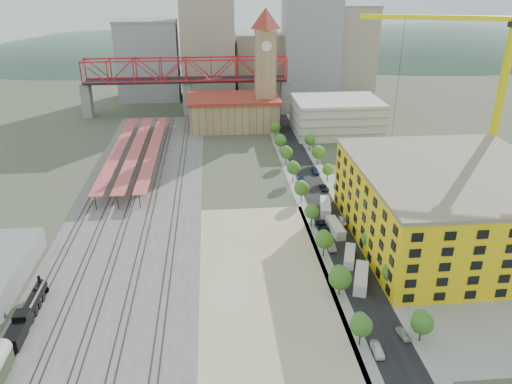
{
  "coord_description": "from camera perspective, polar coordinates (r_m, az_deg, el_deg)",
  "views": [
    {
      "loc": [
        -14.04,
        -122.95,
        60.68
      ],
      "look_at": [
        -3.79,
        -9.15,
        10.0
      ],
      "focal_mm": 35.0,
      "sensor_mm": 36.0,
      "label": 1
    }
  ],
  "objects": [
    {
      "name": "ground",
      "position": [
        137.83,
        1.23,
        -2.21
      ],
      "size": [
        400.0,
        400.0,
        0.0
      ],
      "primitive_type": "plane",
      "color": "#474C38",
      "rests_on": "ground"
    },
    {
      "name": "ballast_strip",
      "position": [
        154.56,
        -12.89,
        0.18
      ],
      "size": [
        36.0,
        165.0,
        0.06
      ],
      "primitive_type": "cube",
      "color": "#605E59",
      "rests_on": "ground"
    },
    {
      "name": "dirt_lot",
      "position": [
        110.2,
        0.95,
        -9.48
      ],
      "size": [
        28.0,
        67.0,
        0.06
      ],
      "primitive_type": "cube",
      "color": "tan",
      "rests_on": "ground"
    },
    {
      "name": "street_asphalt",
      "position": [
        153.66,
        6.56,
        0.51
      ],
      "size": [
        12.0,
        170.0,
        0.06
      ],
      "primitive_type": "cube",
      "color": "black",
      "rests_on": "ground"
    },
    {
      "name": "sidewalk_west",
      "position": [
        152.69,
        4.53,
        0.43
      ],
      "size": [
        3.0,
        170.0,
        0.04
      ],
      "primitive_type": "cube",
      "color": "gray",
      "rests_on": "ground"
    },
    {
      "name": "sidewalk_east",
      "position": [
        154.83,
        8.55,
        0.57
      ],
      "size": [
        3.0,
        170.0,
        0.04
      ],
      "primitive_type": "cube",
      "color": "gray",
      "rests_on": "ground"
    },
    {
      "name": "construction_pad",
      "position": [
        133.28,
        21.92,
        -5.05
      ],
      "size": [
        50.0,
        90.0,
        0.06
      ],
      "primitive_type": "cube",
      "color": "gray",
      "rests_on": "ground"
    },
    {
      "name": "rail_tracks",
      "position": [
        154.78,
        -13.55,
        0.19
      ],
      "size": [
        26.56,
        160.0,
        0.18
      ],
      "color": "#382B23",
      "rests_on": "ground"
    },
    {
      "name": "platform_canopies",
      "position": [
        179.3,
        -13.57,
        4.81
      ],
      "size": [
        16.0,
        80.0,
        4.12
      ],
      "color": "#B74649",
      "rests_on": "ground"
    },
    {
      "name": "station_hall",
      "position": [
        212.14,
        -2.57,
        9.15
      ],
      "size": [
        38.0,
        24.0,
        13.1
      ],
      "color": "tan",
      "rests_on": "ground"
    },
    {
      "name": "clock_tower",
      "position": [
        206.63,
        1.08,
        15.01
      ],
      "size": [
        12.0,
        12.0,
        52.0
      ],
      "color": "tan",
      "rests_on": "ground"
    },
    {
      "name": "parking_garage",
      "position": [
        206.44,
        9.17,
        8.54
      ],
      "size": [
        34.0,
        26.0,
        14.0
      ],
      "primitive_type": "cube",
      "color": "silver",
      "rests_on": "ground"
    },
    {
      "name": "truss_bridge",
      "position": [
        232.02,
        -7.98,
        13.31
      ],
      "size": [
        94.0,
        9.6,
        25.6
      ],
      "color": "gray",
      "rests_on": "ground"
    },
    {
      "name": "construction_building",
      "position": [
        127.94,
        21.36,
        -1.46
      ],
      "size": [
        44.6,
        50.6,
        18.8
      ],
      "color": "yellow",
      "rests_on": "ground"
    },
    {
      "name": "street_trees",
      "position": [
        144.76,
        7.32,
        -1.07
      ],
      "size": [
        15.4,
        124.4,
        8.0
      ],
      "color": "#306F21",
      "rests_on": "ground"
    },
    {
      "name": "skyline",
      "position": [
        268.82,
        -0.52,
        15.82
      ],
      "size": [
        133.0,
        46.0,
        60.0
      ],
      "color": "#9EA0A3",
      "rests_on": "ground"
    },
    {
      "name": "distant_hills",
      "position": [
        412.11,
        3.45,
        3.98
      ],
      "size": [
        647.0,
        264.0,
        227.0
      ],
      "color": "#4C6B59",
      "rests_on": "ground"
    },
    {
      "name": "locomotive",
      "position": [
        105.94,
        -24.57,
        -12.31
      ],
      "size": [
        2.61,
        20.11,
        5.03
      ],
      "color": "black",
      "rests_on": "ground"
    },
    {
      "name": "tower_crane",
      "position": [
        154.22,
        25.28,
        12.36
      ],
      "size": [
        52.48,
        16.77,
        57.72
      ],
      "color": "#FFF010",
      "rests_on": "ground"
    },
    {
      "name": "site_trailer_a",
      "position": [
        109.0,
        11.91,
        -9.62
      ],
      "size": [
        5.81,
        10.47,
        2.78
      ],
      "primitive_type": "cube",
      "rotation": [
        0.0,
        0.0,
        -0.33
      ],
      "color": "silver",
      "rests_on": "ground"
    },
    {
      "name": "site_trailer_b",
      "position": [
        116.55,
        10.64,
        -7.25
      ],
      "size": [
        4.75,
        8.83,
        2.34
      ],
      "primitive_type": "cube",
      "rotation": [
        0.0,
        0.0,
        -0.31
      ],
      "color": "silver",
      "rests_on": "ground"
    },
    {
      "name": "site_trailer_c",
      "position": [
        127.94,
        9.07,
        -4.07
      ],
      "size": [
        3.21,
        9.58,
        2.58
      ],
      "primitive_type": "cube",
      "rotation": [
        0.0,
        0.0,
        0.08
      ],
      "color": "silver",
      "rests_on": "ground"
    },
    {
      "name": "site_trailer_d",
      "position": [
        138.2,
        7.93,
        -1.75
      ],
      "size": [
        4.32,
        10.21,
        2.71
      ],
      "primitive_type": "cube",
      "rotation": [
        0.0,
        0.0,
        -0.18
      ],
      "color": "silver",
      "rests_on": "ground"
    },
    {
      "name": "car_0",
      "position": [
        92.86,
        13.72,
        -17.1
      ],
      "size": [
        1.9,
        4.5,
        1.52
      ],
      "primitive_type": "imported",
      "rotation": [
        0.0,
        0.0,
        -0.02
      ],
      "color": "white",
      "rests_on": "ground"
    },
    {
      "name": "car_1",
      "position": [
        120.79,
        8.54,
        -6.09
      ],
      "size": [
        1.94,
        4.93,
        1.6
      ],
      "primitive_type": "imported",
      "rotation": [
        0.0,
        0.0,
        0.05
      ],
      "color": "gray",
      "rests_on": "ground"
    },
    {
      "name": "car_2",
      "position": [
        129.34,
        7.54,
        -3.9
      ],
      "size": [
        3.04,
        5.75,
        1.54
      ],
      "primitive_type": "imported",
      "rotation": [
        0.0,
        0.0,
        0.09
      ],
      "color": "black",
      "rests_on": "ground"
    },
    {
      "name": "car_3",
      "position": [
        156.23,
        5.22,
        1.27
      ],
      "size": [
        2.68,
        5.52,
        1.55
      ],
      "primitive_type": "imported",
      "rotation": [
        0.0,
        0.0,
        -0.1
      ],
      "color": "navy",
      "rests_on": "ground"
    },
    {
      "name": "car_4",
      "position": [
        97.42,
        16.51,
        -15.3
      ],
      "size": [
        2.17,
        4.03,
        1.3
      ],
      "primitive_type": "imported",
      "rotation": [
        0.0,
        0.0,
        0.17
      ],
      "color": "#B9B9B9",
      "rests_on": "ground"
    },
    {
      "name": "car_5",
      "position": [
        132.99,
        9.84,
        -3.26
      ],
      "size": [
        1.76,
        4.46,
        1.45
      ],
      "primitive_type": "imported",
      "rotation": [
        0.0,
        0.0,
        -0.05
      ],
      "color": "#9A9A9F",
      "rests_on": "ground"
    },
    {
      "name": "car_6",
      "position": [
        152.26,
        7.82,
        0.46
      ],
      "size": [
        2.62,
        4.87,
        1.3
      ],
      "primitive_type": "imported",
      "rotation": [
        0.0,
        0.0,
        0.1
      ],
      "color": "black",
      "rests_on": "ground"
    },
    {
      "name": "car_7",
      "position": [
        164.68,
        6.8,
        2.4
      ],
      "size": [
        2.08,
        5.05,
        1.46
      ],
      "primitive_type": "imported",
      "rotation": [
        0.0,
        0.0,
        0.01
      ],
      "color": "navy",
      "rests_on": "ground"
    }
  ]
}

